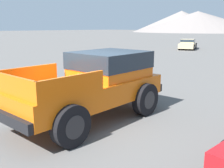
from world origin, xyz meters
name	(u,v)px	position (x,y,z in m)	size (l,w,h in m)	color
ground_plane	(81,120)	(0.00, 0.00, 0.00)	(320.00, 320.00, 0.00)	#5B5956
orange_pickup_truck	(96,81)	(0.07, 0.56, 1.11)	(2.53, 5.10, 1.93)	orange
parked_car_tan	(188,44)	(-10.25, 24.55, 0.62)	(3.36, 4.86, 1.21)	tan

